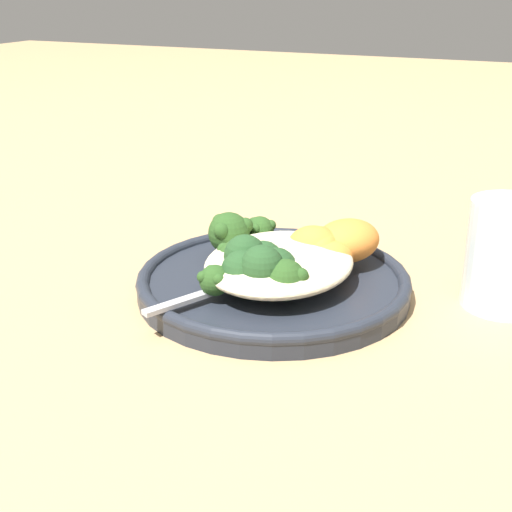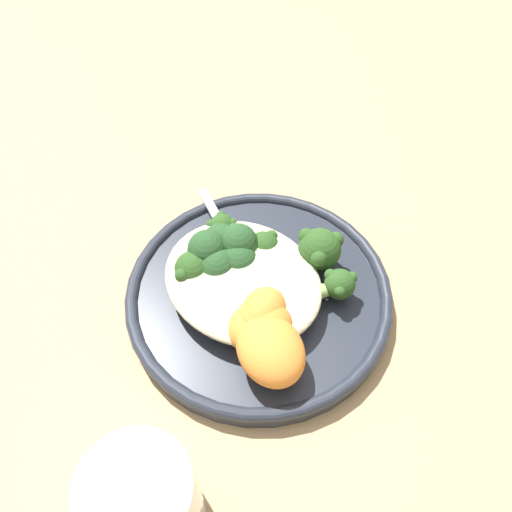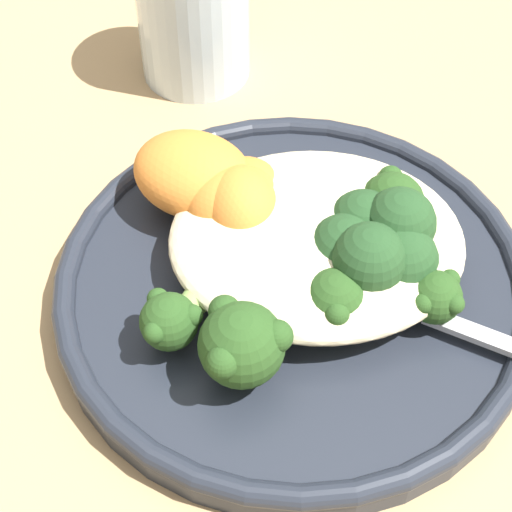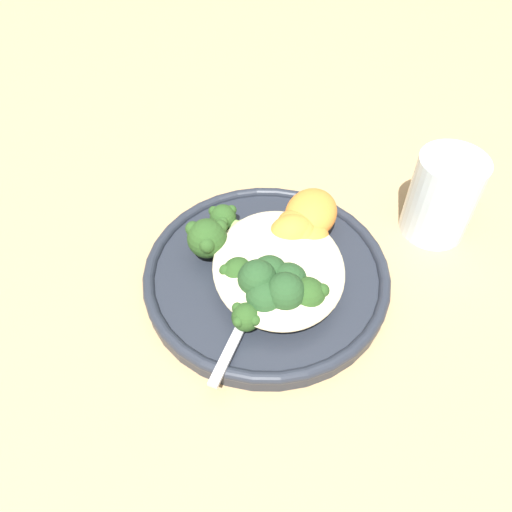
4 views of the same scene
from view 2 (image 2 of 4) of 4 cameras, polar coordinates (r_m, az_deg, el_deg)
name	(u,v)px [view 2 (image 2 of 4)]	position (r m, az deg, el deg)	size (l,w,h in m)	color
ground_plane	(250,294)	(0.48, -0.69, -4.32)	(4.00, 4.00, 0.00)	tan
plate	(259,292)	(0.47, 0.40, -4.18)	(0.25, 0.25, 0.02)	#232833
quinoa_mound	(244,280)	(0.45, -1.40, -2.75)	(0.15, 0.13, 0.03)	beige
broccoli_stalk_0	(308,291)	(0.45, 5.94, -4.03)	(0.09, 0.10, 0.03)	#8EB25B
broccoli_stalk_1	(309,259)	(0.46, 6.10, -0.31)	(0.04, 0.12, 0.04)	#8EB25B
broccoli_stalk_2	(263,257)	(0.47, 0.79, -0.06)	(0.06, 0.07, 0.03)	#8EB25B
broccoli_stalk_3	(233,249)	(0.47, -2.64, 0.82)	(0.11, 0.07, 0.03)	#8EB25B
broccoli_stalk_4	(210,278)	(0.45, -5.27, -2.48)	(0.10, 0.05, 0.04)	#8EB25B
sweet_potato_chunk_0	(270,350)	(0.41, 1.66, -10.65)	(0.07, 0.05, 0.04)	orange
sweet_potato_chunk_1	(246,326)	(0.42, -1.11, -7.96)	(0.04, 0.04, 0.03)	orange
sweet_potato_chunk_2	(264,321)	(0.42, 0.87, -7.42)	(0.05, 0.04, 0.04)	orange
sweet_potato_chunk_3	(263,313)	(0.42, 0.84, -6.50)	(0.05, 0.04, 0.04)	orange
kale_tuft	(224,253)	(0.46, -3.65, 0.33)	(0.06, 0.07, 0.04)	#234723
spoon	(228,237)	(0.49, -3.19, 2.18)	(0.10, 0.06, 0.01)	#B7B7BC
water_glass	(146,504)	(0.37, -12.44, -25.98)	(0.07, 0.07, 0.10)	silver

